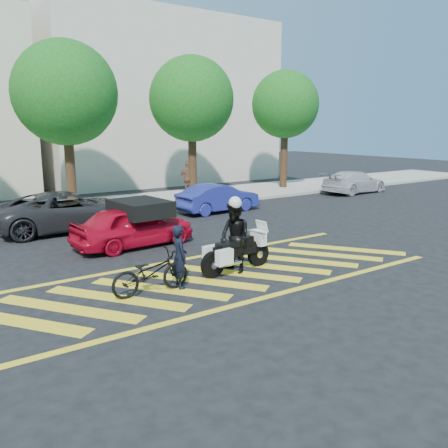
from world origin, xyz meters
TOP-DOWN VIEW (x-y plane):
  - ground at (0.00, 0.00)m, footprint 90.00×90.00m
  - sidewalk at (0.00, 12.00)m, footprint 60.00×5.00m
  - crosswalk at (-0.04, 0.00)m, footprint 12.33×4.00m
  - building_right at (9.00, 21.00)m, footprint 16.00×8.00m
  - tree_center at (0.13, 12.06)m, footprint 4.60×4.60m
  - tree_right at (6.63, 12.06)m, footprint 4.40×4.40m
  - tree_far_right at (13.13, 12.06)m, footprint 4.00×4.00m
  - officer_bike at (-1.25, -0.18)m, footprint 0.46×0.62m
  - bicycle at (-2.01, -0.16)m, footprint 1.93×0.69m
  - police_motorcycle at (0.60, 0.07)m, footprint 2.31×0.77m
  - officer_moto at (0.59, 0.08)m, footprint 0.79×0.98m
  - red_convertible at (-0.49, 4.16)m, footprint 4.09×1.92m
  - parked_mid_left at (-1.43, 7.80)m, footprint 5.36×2.60m
  - parked_mid_right at (1.18, 7.80)m, footprint 3.62×1.84m
  - parked_right at (5.30, 7.80)m, footprint 3.99×1.60m
  - parked_far_right at (15.30, 8.42)m, footprint 4.52×2.08m
  - pedestrian_right at (6.32, 12.15)m, footprint 1.14×0.57m

SIDE VIEW (x-z plane):
  - ground at x=0.00m, z-range 0.00..0.00m
  - crosswalk at x=-0.04m, z-range 0.00..0.01m
  - sidewalk at x=0.00m, z-range 0.00..0.15m
  - bicycle at x=-2.01m, z-range 0.00..1.01m
  - police_motorcycle at x=0.60m, z-range 0.04..1.06m
  - parked_mid_right at x=1.18m, z-range 0.00..1.18m
  - parked_far_right at x=15.30m, z-range 0.00..1.28m
  - parked_right at x=5.30m, z-range 0.00..1.29m
  - red_convertible at x=-0.49m, z-range 0.00..1.35m
  - parked_mid_left at x=-1.43m, z-range 0.00..1.47m
  - officer_bike at x=-1.25m, z-range 0.00..1.55m
  - officer_moto at x=0.59m, z-range 0.00..1.89m
  - pedestrian_right at x=6.32m, z-range 0.15..2.02m
  - tree_far_right at x=13.13m, z-range 1.39..8.49m
  - tree_right at x=6.63m, z-range 1.34..8.75m
  - tree_center at x=0.13m, z-range 1.31..8.88m
  - building_right at x=9.00m, z-range 0.00..11.00m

